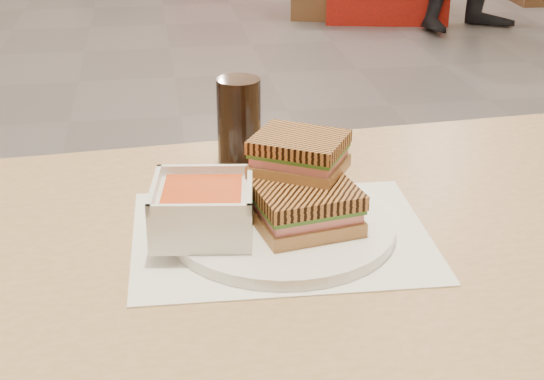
{
  "coord_description": "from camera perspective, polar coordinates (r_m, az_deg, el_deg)",
  "views": [
    {
      "loc": [
        -0.12,
        -2.85,
        1.22
      ],
      "look_at": [
        0.01,
        -2.0,
        0.82
      ],
      "focal_mm": 52.27,
      "sensor_mm": 36.0,
      "label": 1
    }
  ],
  "objects": [
    {
      "name": "tray_liner",
      "position": [
        0.99,
        0.64,
        -3.28
      ],
      "size": [
        0.38,
        0.3,
        0.0
      ],
      "color": "white",
      "rests_on": "main_table"
    },
    {
      "name": "cola_glass",
      "position": [
        1.16,
        -2.39,
        4.75
      ],
      "size": [
        0.06,
        0.06,
        0.14
      ],
      "color": "black",
      "rests_on": "main_table"
    },
    {
      "name": "panini_upper",
      "position": [
        0.99,
        1.98,
        2.6
      ],
      "size": [
        0.14,
        0.13,
        0.05
      ],
      "color": "#A9764E",
      "rests_on": "panini_lower"
    },
    {
      "name": "main_table",
      "position": [
        1.07,
        5.5,
        -8.36
      ],
      "size": [
        1.25,
        0.79,
        0.75
      ],
      "color": "tan",
      "rests_on": "ground"
    },
    {
      "name": "plate",
      "position": [
        0.99,
        0.76,
        -2.7
      ],
      "size": [
        0.28,
        0.28,
        0.02
      ],
      "color": "white",
      "rests_on": "tray_liner"
    },
    {
      "name": "panini_lower",
      "position": [
        0.96,
        2.49,
        -1.28
      ],
      "size": [
        0.14,
        0.12,
        0.05
      ],
      "color": "#A9764E",
      "rests_on": "plate"
    },
    {
      "name": "soup_bowl",
      "position": [
        0.96,
        -5.01,
        -1.49
      ],
      "size": [
        0.14,
        0.14,
        0.06
      ],
      "color": "white",
      "rests_on": "plate"
    }
  ]
}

